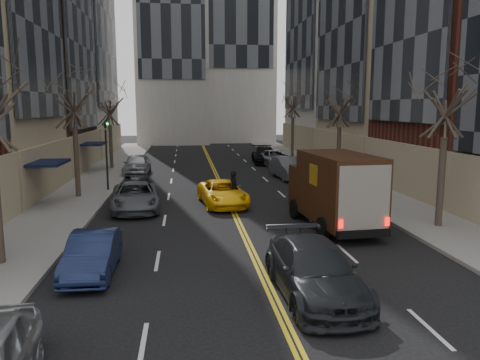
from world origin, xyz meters
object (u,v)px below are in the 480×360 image
(ups_truck, at_px, (334,190))
(pedestrian, at_px, (234,188))
(observer_sedan, at_px, (314,270))
(taxi, at_px, (223,193))

(ups_truck, bearing_deg, pedestrian, 121.78)
(observer_sedan, distance_m, pedestrian, 12.74)
(ups_truck, distance_m, taxi, 7.16)
(pedestrian, bearing_deg, taxi, 57.92)
(observer_sedan, height_order, pedestrian, pedestrian)
(ups_truck, relative_size, pedestrian, 3.32)
(observer_sedan, relative_size, taxi, 1.09)
(ups_truck, xyz_separation_m, taxi, (-4.57, 5.42, -1.03))
(ups_truck, xyz_separation_m, observer_sedan, (-2.95, -7.38, -0.95))
(taxi, bearing_deg, observer_sedan, -89.23)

